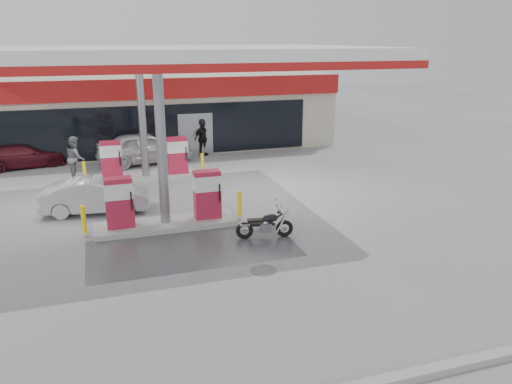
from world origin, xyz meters
The scene contains 14 objects.
ground centered at (0.00, 0.00, 0.00)m, with size 90.00×90.00×0.00m, color gray.
wet_patch centered at (0.50, 0.00, 0.00)m, with size 6.00×3.00×0.00m, color #4C4C4F.
drain_cover centered at (2.00, -2.00, 0.00)m, with size 0.70×0.70×0.01m, color #38383A.
store_building centered at (0.01, 15.94, 2.01)m, with size 22.00×8.22×4.00m.
canopy centered at (0.00, 5.00, 5.27)m, with size 16.00×10.02×5.51m.
pump_island_near centered at (0.00, 2.00, 0.71)m, with size 5.14×1.30×1.78m.
pump_island_far centered at (0.00, 8.00, 0.71)m, with size 5.14×1.30×1.78m.
parked_motorcycle centered at (2.80, 0.14, 0.41)m, with size 1.78×0.71×0.92m.
sedan_white centered at (0.30, 11.02, 0.78)m, with size 1.83×4.55×1.55m, color silver.
attendant centered at (-2.84, 9.00, 0.95)m, with size 0.92×0.72×1.89m, color slate.
hatchback_silver centered at (-2.11, 4.20, 0.60)m, with size 1.27×3.65×1.20m, color #AFB3B7.
parked_car_left centered at (-5.29, 12.00, 0.56)m, with size 1.57×3.86×1.12m, color #4E111B.
parked_car_right centered at (4.50, 14.00, 0.57)m, with size 1.88×4.08×1.13m, color #571321.
biker_walking centered at (3.34, 11.80, 0.90)m, with size 1.06×0.44×1.81m, color black.
Camera 1 is at (-1.88, -13.36, 5.88)m, focal length 35.00 mm.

